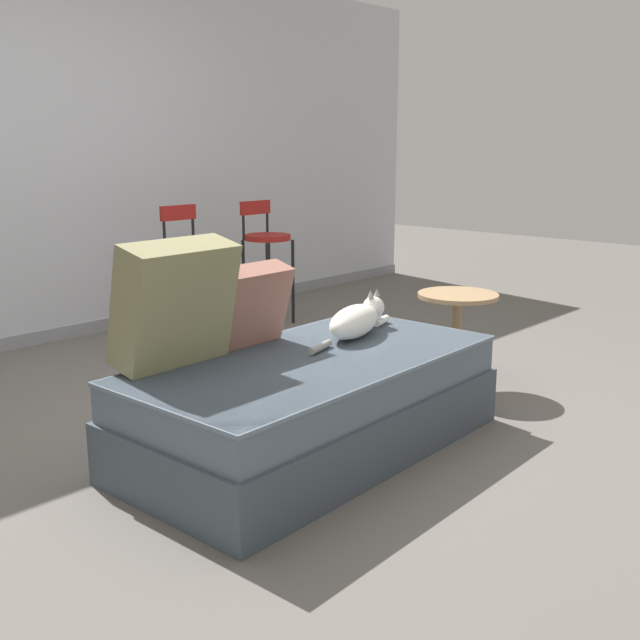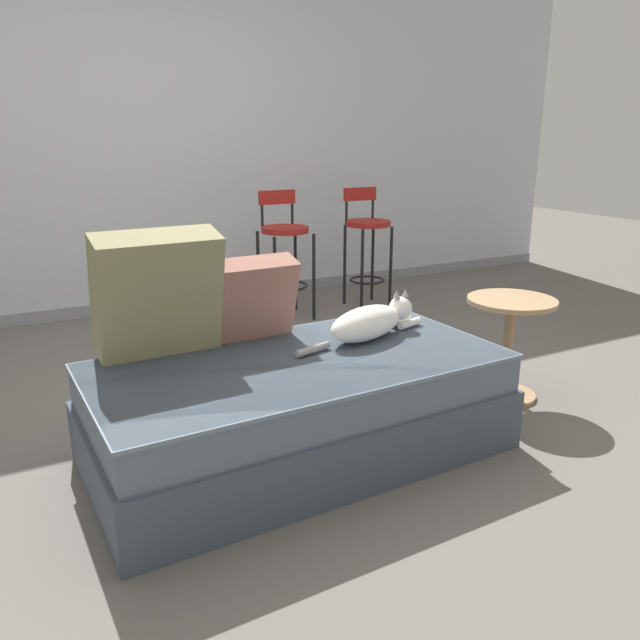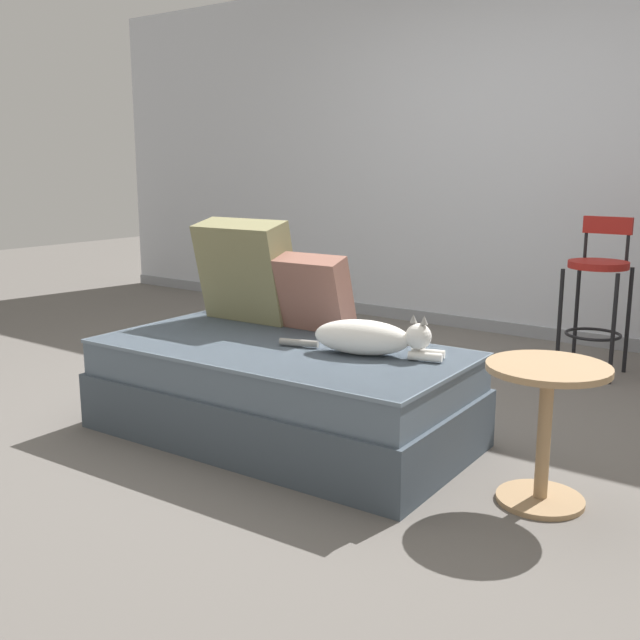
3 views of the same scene
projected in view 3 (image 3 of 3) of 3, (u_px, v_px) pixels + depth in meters
The scene contains 9 objects.
ground_plane at pixel (331, 413), 3.74m from camera, with size 16.00×16.00×0.00m, color #66605B.
wall_back_panel at pixel (518, 152), 5.25m from camera, with size 8.00×0.10×2.60m, color silver.
wall_baseboard_trim at pixel (506, 328), 5.46m from camera, with size 8.00×0.02×0.09m, color gray.
couch at pixel (280, 391), 3.38m from camera, with size 1.73×0.93×0.43m.
throw_pillow_corner at pixel (246, 270), 3.81m from camera, with size 0.51×0.30×0.52m.
throw_pillow_middle at pixel (314, 293), 3.59m from camera, with size 0.36×0.24×0.38m.
cat at pixel (369, 338), 3.17m from camera, with size 0.74×0.29×0.19m.
bar_stool_near_window at pixel (598, 284), 4.35m from camera, with size 0.34×0.34×0.92m.
side_table at pixel (545, 414), 2.69m from camera, with size 0.44×0.44×0.52m.
Camera 3 is at (2.07, -2.90, 1.23)m, focal length 42.00 mm.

